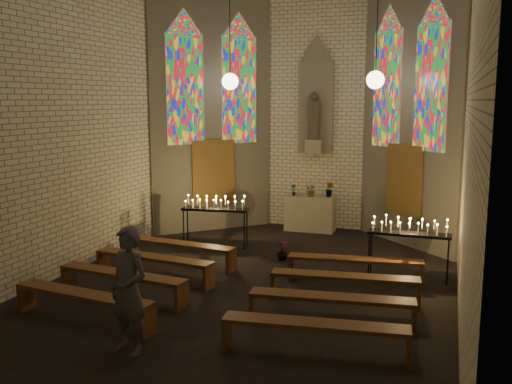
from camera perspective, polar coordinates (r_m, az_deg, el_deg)
floor at (r=11.48m, az=-1.12°, el=-9.70°), size 12.00×12.00×0.00m
room at (r=14.08m, az=3.61°, el=9.17°), size 8.22×12.43×7.00m
altar at (r=16.41m, az=5.43°, el=-2.16°), size 1.40×0.60×1.00m
flower_vase_left at (r=16.38m, az=3.77°, el=0.23°), size 0.19×0.14×0.34m
flower_vase_center at (r=16.21m, az=5.58°, el=0.16°), size 0.42×0.40×0.37m
flower_vase_right at (r=16.26m, az=7.36°, el=0.28°), size 0.29×0.26×0.44m
aisle_flower_pot at (r=13.43m, az=2.63°, el=-5.91°), size 0.33×0.33×0.44m
votive_stand_left at (r=14.48m, az=-4.12°, el=-1.38°), size 1.73×0.62×1.24m
votive_stand_right at (r=12.25m, az=15.08°, el=-3.64°), size 1.69×0.43×1.24m
pew_left_0 at (r=13.12m, az=-7.65°, el=-5.42°), size 2.75×0.71×0.52m
pew_right_0 at (r=11.93m, az=9.88°, el=-6.97°), size 2.75×0.71×0.52m
pew_left_1 at (r=12.10m, az=-10.20°, el=-6.75°), size 2.75×0.71×0.52m
pew_right_1 at (r=10.79m, az=8.84°, el=-8.68°), size 2.75×0.71×0.52m
pew_left_2 at (r=11.11m, az=-13.24°, el=-8.29°), size 2.75×0.71×0.52m
pew_right_2 at (r=9.68m, az=7.56°, el=-10.78°), size 2.75×0.71×0.52m
pew_left_3 at (r=10.17m, az=-16.88°, el=-10.10°), size 2.75×0.71×0.52m
pew_right_3 at (r=8.58m, az=5.91°, el=-13.42°), size 2.75×0.71×0.52m
visitor at (r=8.69m, az=-12.59°, el=-9.57°), size 0.80×0.65×1.91m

